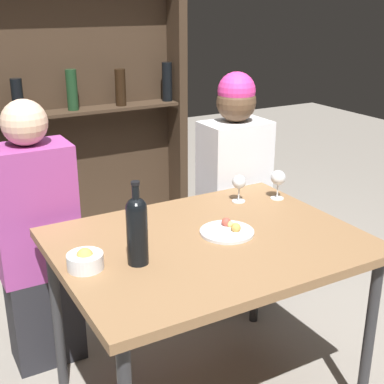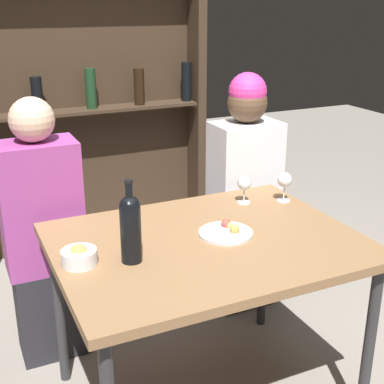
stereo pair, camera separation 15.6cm
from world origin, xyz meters
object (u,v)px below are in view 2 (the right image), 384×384
object	(u,v)px
seated_person_left	(44,240)
seated_person_right	(244,197)
wine_bottle	(130,225)
food_plate_0	(227,232)
wine_glass_1	(285,181)
wine_glass_0	(244,184)
snack_bowl	(79,256)

from	to	relation	value
seated_person_left	seated_person_right	xyz separation A→B (m)	(1.04, 0.00, 0.04)
seated_person_left	seated_person_right	size ratio (longest dim) A/B	0.97
seated_person_left	wine_bottle	bearing A→B (deg)	-73.35
wine_bottle	food_plate_0	xyz separation A→B (m)	(0.41, 0.06, -0.13)
food_plate_0	wine_bottle	bearing A→B (deg)	-171.75
wine_glass_1	seated_person_right	bearing A→B (deg)	85.90
wine_glass_0	food_plate_0	distance (m)	0.36
wine_glass_0	snack_bowl	bearing A→B (deg)	-161.61
snack_bowl	seated_person_left	xyz separation A→B (m)	(-0.03, 0.61, -0.19)
wine_bottle	seated_person_right	distance (m)	1.10
seated_person_right	food_plate_0	bearing A→B (deg)	-125.68
wine_glass_0	seated_person_left	xyz separation A→B (m)	(-0.84, 0.34, -0.25)
wine_bottle	snack_bowl	bearing A→B (deg)	163.36
food_plate_0	seated_person_left	xyz separation A→B (m)	(-0.61, 0.60, -0.17)
wine_glass_0	food_plate_0	size ratio (longest dim) A/B	0.59
food_plate_0	seated_person_right	size ratio (longest dim) A/B	0.17
seated_person_left	wine_glass_0	bearing A→B (deg)	-22.16
wine_glass_1	snack_bowl	bearing A→B (deg)	-167.78
wine_glass_0	wine_glass_1	distance (m)	0.18
wine_glass_1	food_plate_0	world-z (taller)	wine_glass_1
wine_glass_0	seated_person_left	bearing A→B (deg)	157.84
wine_glass_1	snack_bowl	distance (m)	1.01
wine_glass_0	wine_glass_1	bearing A→B (deg)	-17.73
snack_bowl	seated_person_left	distance (m)	0.64
food_plate_0	snack_bowl	xyz separation A→B (m)	(-0.58, -0.01, 0.02)
food_plate_0	seated_person_right	distance (m)	0.75
wine_bottle	wine_glass_1	bearing A→B (deg)	18.05
snack_bowl	seated_person_left	bearing A→B (deg)	92.37
snack_bowl	seated_person_left	world-z (taller)	seated_person_left
wine_bottle	snack_bowl	distance (m)	0.21
wine_glass_0	food_plate_0	bearing A→B (deg)	-131.15
wine_glass_0	snack_bowl	size ratio (longest dim) A/B	1.00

